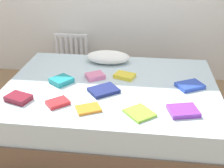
{
  "coord_description": "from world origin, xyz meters",
  "views": [
    {
      "loc": [
        0.31,
        -2.41,
        1.73
      ],
      "look_at": [
        0.0,
        0.05,
        0.48
      ],
      "focal_mm": 46.75,
      "sensor_mm": 36.0,
      "label": 1
    }
  ],
  "objects_px": {
    "bed": "(111,108)",
    "textbook_teal": "(61,80)",
    "radiator": "(72,51)",
    "textbook_yellow": "(125,76)",
    "pillow": "(108,57)",
    "textbook_navy": "(104,90)",
    "textbook_pink": "(95,76)",
    "textbook_red": "(58,103)",
    "textbook_purple": "(183,111)",
    "textbook_lime": "(139,113)",
    "textbook_blue": "(190,86)",
    "textbook_maroon": "(19,98)",
    "textbook_orange": "(88,109)"
  },
  "relations": [
    {
      "from": "bed",
      "to": "textbook_lime",
      "type": "relative_size",
      "value": 9.66
    },
    {
      "from": "textbook_orange",
      "to": "pillow",
      "type": "bearing_deg",
      "value": 62.07
    },
    {
      "from": "textbook_pink",
      "to": "textbook_red",
      "type": "distance_m",
      "value": 0.58
    },
    {
      "from": "textbook_pink",
      "to": "textbook_red",
      "type": "bearing_deg",
      "value": -143.57
    },
    {
      "from": "bed",
      "to": "textbook_teal",
      "type": "relative_size",
      "value": 11.06
    },
    {
      "from": "bed",
      "to": "textbook_blue",
      "type": "bearing_deg",
      "value": 2.32
    },
    {
      "from": "textbook_purple",
      "to": "textbook_lime",
      "type": "bearing_deg",
      "value": 176.01
    },
    {
      "from": "radiator",
      "to": "textbook_lime",
      "type": "bearing_deg",
      "value": -59.97
    },
    {
      "from": "textbook_purple",
      "to": "textbook_orange",
      "type": "height_order",
      "value": "textbook_purple"
    },
    {
      "from": "bed",
      "to": "textbook_blue",
      "type": "height_order",
      "value": "textbook_blue"
    },
    {
      "from": "textbook_pink",
      "to": "textbook_blue",
      "type": "height_order",
      "value": "textbook_pink"
    },
    {
      "from": "textbook_red",
      "to": "radiator",
      "type": "bearing_deg",
      "value": 59.43
    },
    {
      "from": "textbook_red",
      "to": "textbook_orange",
      "type": "bearing_deg",
      "value": -52.57
    },
    {
      "from": "textbook_purple",
      "to": "textbook_navy",
      "type": "relative_size",
      "value": 0.92
    },
    {
      "from": "bed",
      "to": "textbook_purple",
      "type": "bearing_deg",
      "value": -34.09
    },
    {
      "from": "textbook_teal",
      "to": "textbook_navy",
      "type": "xyz_separation_m",
      "value": [
        0.42,
        -0.13,
        -0.01
      ]
    },
    {
      "from": "textbook_purple",
      "to": "textbook_teal",
      "type": "distance_m",
      "value": 1.16
    },
    {
      "from": "pillow",
      "to": "textbook_blue",
      "type": "height_order",
      "value": "pillow"
    },
    {
      "from": "textbook_orange",
      "to": "textbook_teal",
      "type": "relative_size",
      "value": 1.04
    },
    {
      "from": "textbook_red",
      "to": "textbook_maroon",
      "type": "relative_size",
      "value": 0.87
    },
    {
      "from": "textbook_pink",
      "to": "textbook_red",
      "type": "xyz_separation_m",
      "value": [
        -0.22,
        -0.53,
        -0.01
      ]
    },
    {
      "from": "textbook_yellow",
      "to": "pillow",
      "type": "bearing_deg",
      "value": 139.08
    },
    {
      "from": "textbook_orange",
      "to": "textbook_yellow",
      "type": "relative_size",
      "value": 0.98
    },
    {
      "from": "textbook_navy",
      "to": "textbook_maroon",
      "type": "height_order",
      "value": "textbook_maroon"
    },
    {
      "from": "textbook_lime",
      "to": "textbook_red",
      "type": "relative_size",
      "value": 1.19
    },
    {
      "from": "pillow",
      "to": "textbook_lime",
      "type": "height_order",
      "value": "pillow"
    },
    {
      "from": "bed",
      "to": "textbook_red",
      "type": "distance_m",
      "value": 0.63
    },
    {
      "from": "textbook_teal",
      "to": "radiator",
      "type": "bearing_deg",
      "value": 46.85
    },
    {
      "from": "textbook_orange",
      "to": "textbook_lime",
      "type": "xyz_separation_m",
      "value": [
        0.41,
        -0.01,
        -0.0
      ]
    },
    {
      "from": "radiator",
      "to": "textbook_maroon",
      "type": "bearing_deg",
      "value": -91.66
    },
    {
      "from": "textbook_purple",
      "to": "textbook_pink",
      "type": "height_order",
      "value": "textbook_pink"
    },
    {
      "from": "bed",
      "to": "textbook_navy",
      "type": "distance_m",
      "value": 0.31
    },
    {
      "from": "pillow",
      "to": "textbook_teal",
      "type": "relative_size",
      "value": 2.64
    },
    {
      "from": "textbook_lime",
      "to": "textbook_pink",
      "type": "distance_m",
      "value": 0.75
    },
    {
      "from": "pillow",
      "to": "textbook_purple",
      "type": "bearing_deg",
      "value": -52.88
    },
    {
      "from": "bed",
      "to": "textbook_navy",
      "type": "bearing_deg",
      "value": -107.78
    },
    {
      "from": "textbook_lime",
      "to": "pillow",
      "type": "bearing_deg",
      "value": 161.1
    },
    {
      "from": "bed",
      "to": "textbook_maroon",
      "type": "distance_m",
      "value": 0.88
    },
    {
      "from": "pillow",
      "to": "textbook_pink",
      "type": "xyz_separation_m",
      "value": [
        -0.07,
        -0.42,
        -0.04
      ]
    },
    {
      "from": "textbook_blue",
      "to": "textbook_maroon",
      "type": "relative_size",
      "value": 1.15
    },
    {
      "from": "pillow",
      "to": "textbook_navy",
      "type": "distance_m",
      "value": 0.69
    },
    {
      "from": "bed",
      "to": "textbook_orange",
      "type": "distance_m",
      "value": 0.55
    },
    {
      "from": "pillow",
      "to": "textbook_teal",
      "type": "distance_m",
      "value": 0.67
    },
    {
      "from": "textbook_red",
      "to": "textbook_navy",
      "type": "distance_m",
      "value": 0.43
    },
    {
      "from": "textbook_maroon",
      "to": "textbook_teal",
      "type": "bearing_deg",
      "value": 73.5
    },
    {
      "from": "textbook_teal",
      "to": "textbook_red",
      "type": "height_order",
      "value": "textbook_teal"
    },
    {
      "from": "pillow",
      "to": "textbook_maroon",
      "type": "bearing_deg",
      "value": -124.39
    },
    {
      "from": "radiator",
      "to": "textbook_lime",
      "type": "height_order",
      "value": "radiator"
    },
    {
      "from": "bed",
      "to": "radiator",
      "type": "relative_size",
      "value": 4.15
    },
    {
      "from": "textbook_purple",
      "to": "bed",
      "type": "bearing_deg",
      "value": 131.52
    }
  ]
}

